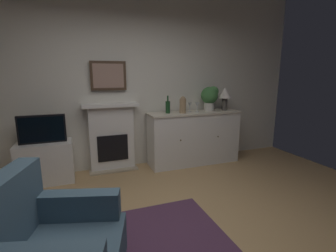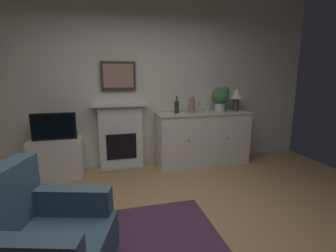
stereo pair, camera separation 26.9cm
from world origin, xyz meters
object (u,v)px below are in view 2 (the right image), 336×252
object	(u,v)px
table_lamp	(237,95)
potted_plant_small	(221,97)
sideboard_cabinet	(203,138)
armchair	(41,242)
wine_bottle	(177,107)
vase_decorative	(192,105)
wine_glass_left	(199,105)
wine_glass_center	(207,106)
framed_picture	(118,76)
fireplace_unit	(121,136)
tv_cabinet	(57,158)
tv_set	(54,127)

from	to	relation	value
table_lamp	potted_plant_small	size ratio (longest dim) A/B	0.93
sideboard_cabinet	armchair	size ratio (longest dim) A/B	1.62
wine_bottle	vase_decorative	size ratio (longest dim) A/B	1.03
wine_glass_left	potted_plant_small	world-z (taller)	potted_plant_small
wine_glass_center	vase_decorative	size ratio (longest dim) A/B	0.59
framed_picture	wine_bottle	world-z (taller)	framed_picture
framed_picture	wine_bottle	distance (m)	1.06
wine_glass_center	armchair	bearing A→B (deg)	-135.86
fireplace_unit	potted_plant_small	size ratio (longest dim) A/B	2.56
table_lamp	tv_cabinet	size ratio (longest dim) A/B	0.53
sideboard_cabinet	armchair	world-z (taller)	armchair
wine_bottle	tv_cabinet	xyz separation A→B (m)	(-1.89, -0.01, -0.72)
sideboard_cabinet	wine_bottle	size ratio (longest dim) A/B	5.56
framed_picture	table_lamp	size ratio (longest dim) A/B	1.37
fireplace_unit	vase_decorative	xyz separation A→B (m)	(1.15, -0.23, 0.51)
wine_glass_left	armchair	distance (m)	3.04
fireplace_unit	potted_plant_small	distance (m)	1.83
fireplace_unit	tv_set	bearing A→B (deg)	-169.23
vase_decorative	potted_plant_small	bearing A→B (deg)	9.61
framed_picture	table_lamp	bearing A→B (deg)	-6.37
table_lamp	tv_set	xyz separation A→B (m)	(-2.97, -0.01, -0.40)
table_lamp	armchair	size ratio (longest dim) A/B	0.40
sideboard_cabinet	potted_plant_small	size ratio (longest dim) A/B	3.75
wine_glass_left	potted_plant_small	size ratio (longest dim) A/B	0.38
wine_bottle	tv_set	bearing A→B (deg)	-178.95
wine_glass_center	vase_decorative	world-z (taller)	vase_decorative
sideboard_cabinet	wine_glass_left	distance (m)	0.58
framed_picture	armchair	bearing A→B (deg)	-107.20
vase_decorative	potted_plant_small	xyz separation A→B (m)	(0.56, 0.10, 0.12)
armchair	vase_decorative	bearing A→B (deg)	47.92
table_lamp	wine_glass_left	bearing A→B (deg)	178.76
tv_cabinet	armchair	world-z (taller)	armchair
wine_bottle	potted_plant_small	xyz separation A→B (m)	(0.80, 0.02, 0.15)
wine_glass_left	wine_glass_center	xyz separation A→B (m)	(0.11, -0.06, 0.00)
fireplace_unit	sideboard_cabinet	distance (m)	1.41
fireplace_unit	armchair	bearing A→B (deg)	-107.52
wine_glass_center	tv_set	distance (m)	2.41
framed_picture	armchair	xyz separation A→B (m)	(-0.73, -2.36, -1.14)
fireplace_unit	tv_set	distance (m)	1.02
wine_glass_center	wine_bottle	bearing A→B (deg)	171.56
fireplace_unit	vase_decorative	world-z (taller)	vase_decorative
fireplace_unit	potted_plant_small	xyz separation A→B (m)	(1.72, -0.13, 0.62)
wine_bottle	wine_glass_left	distance (m)	0.40
fireplace_unit	wine_bottle	world-z (taller)	wine_bottle
table_lamp	potted_plant_small	xyz separation A→B (m)	(-0.28, 0.05, -0.02)
table_lamp	armchair	xyz separation A→B (m)	(-2.72, -2.14, -0.81)
potted_plant_small	armchair	bearing A→B (deg)	-138.28
wine_bottle	tv_set	size ratio (longest dim) A/B	0.47
table_lamp	wine_glass_left	xyz separation A→B (m)	(-0.68, 0.01, -0.16)
framed_picture	wine_glass_center	bearing A→B (deg)	-10.79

